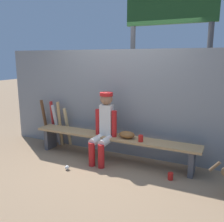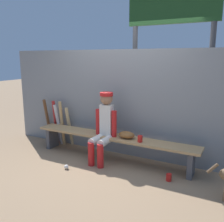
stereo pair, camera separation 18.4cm
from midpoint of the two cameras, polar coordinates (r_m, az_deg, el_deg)
name	(u,v)px [view 2 (the right image)]	position (r m, az deg, el deg)	size (l,w,h in m)	color
ground_plane	(112,160)	(4.60, 1.17, -11.02)	(30.00, 30.00, 0.00)	#937556
chainlink_fence	(121,103)	(4.63, 3.20, 1.74)	(5.05, 0.03, 1.95)	gray
dugout_bench	(112,140)	(4.47, 1.19, -6.75)	(3.07, 0.36, 0.45)	tan
player_seated	(104,125)	(4.34, -0.70, -3.23)	(0.41, 0.55, 1.22)	silver
baseball_glove	(127,135)	(4.31, 4.59, -5.45)	(0.28, 0.20, 0.12)	brown
bat_wood_natural	(69,126)	(5.25, -8.72, -3.50)	(0.06, 0.06, 0.82)	tan
bat_wood_tan	(62,123)	(5.28, -10.36, -2.81)	(0.06, 0.06, 0.93)	tan
bat_aluminum_silver	(59,125)	(5.31, -11.11, -3.08)	(0.06, 0.06, 0.88)	#B7B7BC
bat_aluminum_red	(55,122)	(5.41, -11.83, -2.52)	(0.06, 0.06, 0.93)	#B22323
bat_wood_dark	(48,120)	(5.59, -13.53, -2.07)	(0.06, 0.06, 0.95)	brown
baseball	(66,167)	(4.28, -9.12, -12.46)	(0.07, 0.07, 0.07)	white
cup_on_ground	(169,177)	(3.97, 14.17, -14.49)	(0.08, 0.08, 0.11)	red
cup_on_bench	(140,139)	(4.15, 7.69, -6.30)	(0.08, 0.08, 0.11)	red
scoreboard	(175,19)	(5.04, 15.29, 19.69)	(1.98, 0.27, 3.63)	#3F3F42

